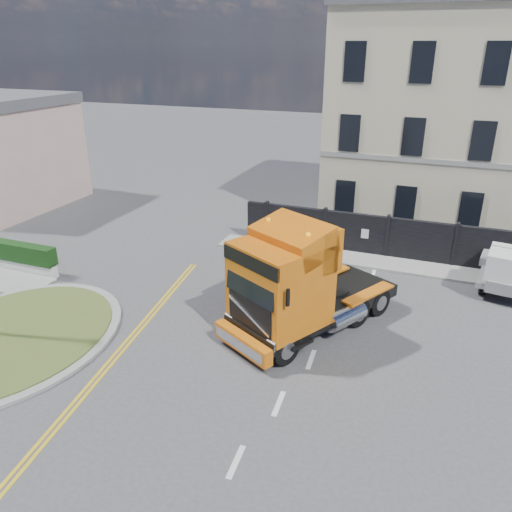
% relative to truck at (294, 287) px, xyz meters
% --- Properties ---
extents(ground, '(120.00, 120.00, 0.00)m').
position_rel_truck_xyz_m(ground, '(-1.92, -0.91, -1.81)').
color(ground, '#424244').
rests_on(ground, ground).
extents(traffic_island, '(6.80, 6.80, 0.17)m').
position_rel_truck_xyz_m(traffic_island, '(-8.92, -3.91, -1.73)').
color(traffic_island, gray).
rests_on(traffic_island, ground).
extents(hoarding_fence, '(18.80, 0.25, 2.00)m').
position_rel_truck_xyz_m(hoarding_fence, '(4.63, 8.09, -0.81)').
color(hoarding_fence, black).
rests_on(hoarding_fence, ground).
extents(georgian_building, '(12.30, 10.30, 12.80)m').
position_rel_truck_xyz_m(georgian_building, '(4.08, 15.59, 3.96)').
color(georgian_building, '#C2B79A').
rests_on(georgian_building, ground).
extents(pavement_far, '(20.00, 1.60, 0.12)m').
position_rel_truck_xyz_m(pavement_far, '(4.08, 7.19, -1.75)').
color(pavement_far, gray).
rests_on(pavement_far, ground).
extents(truck, '(5.41, 7.12, 4.04)m').
position_rel_truck_xyz_m(truck, '(0.00, 0.00, 0.00)').
color(truck, black).
rests_on(truck, ground).
extents(flatbed_pickup, '(2.57, 4.95, 1.96)m').
position_rel_truck_xyz_m(flatbed_pickup, '(7.21, 6.19, -0.76)').
color(flatbed_pickup, slate).
rests_on(flatbed_pickup, ground).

